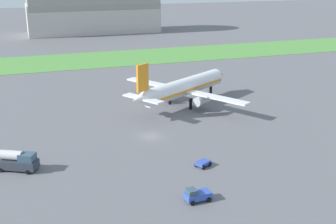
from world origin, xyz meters
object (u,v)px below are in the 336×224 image
Objects in this scene: pushback_tug_midfield at (197,195)px; baggage_cart_by_runway at (203,163)px; fuel_truck_near_gate at (17,161)px; airplane_midfield_jet at (183,88)px.

baggage_cart_by_runway is at bearing -121.50° from pushback_tug_midfield.
fuel_truck_near_gate is 29.55m from baggage_cart_by_runway.
baggage_cart_by_runway is (28.34, -8.31, -1.01)m from fuel_truck_near_gate.
pushback_tug_midfield is at bearing 33.77° from baggage_cart_by_runway.
airplane_midfield_jet is 10.39× the size of baggage_cart_by_runway.
airplane_midfield_jet is 32.98m from baggage_cart_by_runway.
fuel_truck_near_gate is 2.34× the size of baggage_cart_by_runway.
fuel_truck_near_gate is at bearing -41.82° from pushback_tug_midfield.
pushback_tug_midfield reaches higher than baggage_cart_by_runway.
pushback_tug_midfield is 1.27× the size of baggage_cart_by_runway.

